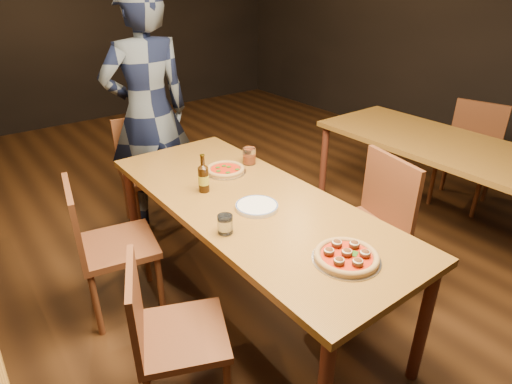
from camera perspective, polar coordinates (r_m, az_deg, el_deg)
ground at (r=2.80m, az=-0.64°, el=-14.73°), size 9.00×9.00×0.00m
table_main at (r=2.40m, az=-0.72°, el=-2.58°), size 0.80×2.00×0.75m
table_right at (r=3.50m, az=24.43°, el=4.71°), size 0.80×2.00×0.75m
chair_main_nw at (r=2.05m, az=-9.77°, el=-18.17°), size 0.52×0.52×0.84m
chair_main_sw at (r=2.65m, az=-17.98°, el=-6.67°), size 0.50×0.50×0.91m
chair_main_e at (r=2.67m, az=13.41°, el=-4.99°), size 0.54×0.54×0.97m
chair_end at (r=3.52m, az=-13.87°, el=2.49°), size 0.48×0.48×0.91m
chair_nbr_right at (r=4.16m, az=26.27°, el=4.45°), size 0.53×0.53×0.93m
pizza_meatball at (r=1.92m, az=11.98°, el=-8.36°), size 0.30×0.30×0.06m
pizza_margherita at (r=2.71m, az=-4.11°, el=2.99°), size 0.26×0.26×0.03m
plate_stack at (r=2.28m, az=0.11°, el=-1.94°), size 0.23×0.23×0.02m
beer_bottle at (r=2.45m, az=-7.00°, el=1.77°), size 0.06×0.06×0.22m
water_glass at (r=2.06m, az=-4.13°, el=-4.31°), size 0.07×0.07×0.09m
amber_glass at (r=2.81m, az=-0.91°, el=4.84°), size 0.09×0.09×0.11m
diner at (r=3.42m, az=-14.16°, el=10.13°), size 0.70×0.49×1.84m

